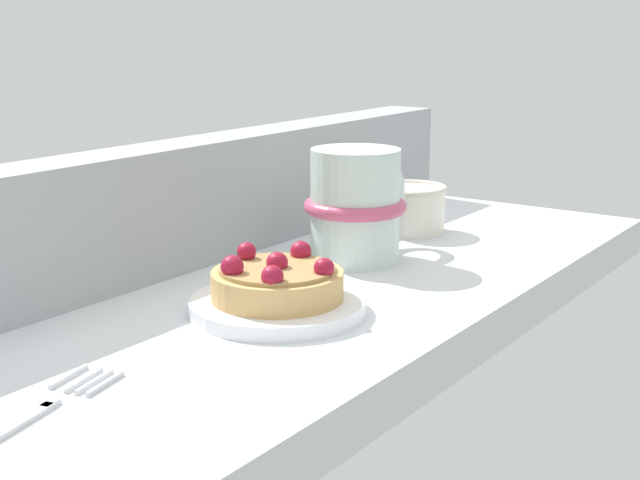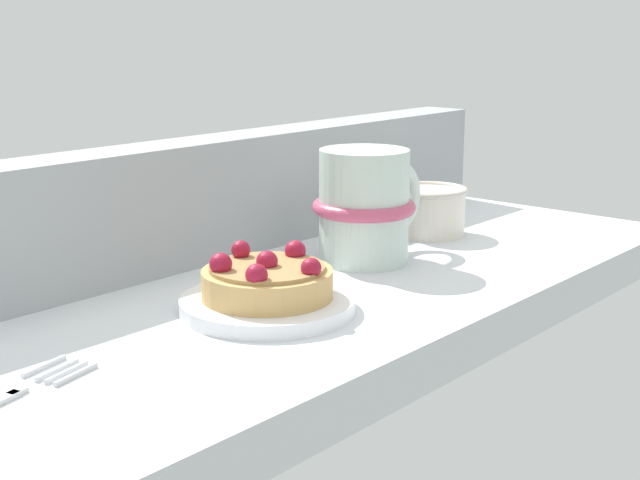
% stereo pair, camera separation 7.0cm
% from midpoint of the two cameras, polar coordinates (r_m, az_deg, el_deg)
% --- Properties ---
extents(ground_plane, '(0.84, 0.30, 0.04)m').
position_cam_midpoint_polar(ground_plane, '(0.70, -5.01, -4.74)').
color(ground_plane, silver).
extents(window_rail_back, '(0.82, 0.05, 0.10)m').
position_cam_midpoint_polar(window_rail_back, '(0.76, -12.32, 2.02)').
color(window_rail_back, '#9EA3A8').
rests_on(window_rail_back, ground_plane).
extents(dessert_plate, '(0.13, 0.13, 0.01)m').
position_cam_midpoint_polar(dessert_plate, '(0.64, -5.85, -4.28)').
color(dessert_plate, white).
rests_on(dessert_plate, ground_plane).
extents(raspberry_tart, '(0.09, 0.09, 0.04)m').
position_cam_midpoint_polar(raspberry_tart, '(0.64, -5.91, -2.68)').
color(raspberry_tart, tan).
rests_on(raspberry_tart, dessert_plate).
extents(coffee_mug, '(0.13, 0.09, 0.10)m').
position_cam_midpoint_polar(coffee_mug, '(0.77, -0.22, 2.22)').
color(coffee_mug, silver).
rests_on(coffee_mug, ground_plane).
extents(dessert_fork, '(0.18, 0.06, 0.01)m').
position_cam_midpoint_polar(dessert_fork, '(0.50, -23.35, -11.07)').
color(dessert_fork, silver).
rests_on(dessert_fork, ground_plane).
extents(sugar_bowl, '(0.07, 0.07, 0.05)m').
position_cam_midpoint_polar(sugar_bowl, '(0.88, 3.45, 2.07)').
color(sugar_bowl, silver).
rests_on(sugar_bowl, ground_plane).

